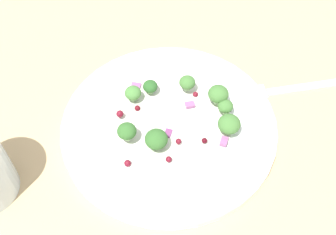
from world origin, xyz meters
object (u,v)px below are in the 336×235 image
at_px(broccoli_floret_0, 150,87).
at_px(broccoli_floret_2, 218,94).
at_px(plate, 168,126).
at_px(fork, 298,88).
at_px(broccoli_floret_1, 127,131).

distance_m(broccoli_floret_0, broccoli_floret_2, 0.09).
bearing_deg(plate, broccoli_floret_2, 170.57).
height_order(plate, fork, plate).
distance_m(broccoli_floret_0, broccoli_floret_1, 0.08).
distance_m(plate, broccoli_floret_2, 0.08).
relative_size(plate, broccoli_floret_2, 10.20).
height_order(broccoli_floret_0, broccoli_floret_2, broccoli_floret_2).
bearing_deg(plate, broccoli_floret_1, -9.14).
relative_size(broccoli_floret_0, fork, 0.11).
bearing_deg(broccoli_floret_1, broccoli_floret_2, 170.70).
height_order(broccoli_floret_0, broccoli_floret_1, broccoli_floret_1).
height_order(broccoli_floret_2, fork, broccoli_floret_2).
bearing_deg(broccoli_floret_2, fork, 161.53).
relative_size(plate, broccoli_floret_1, 11.52).
xyz_separation_m(plate, fork, (-0.19, 0.05, -0.01)).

